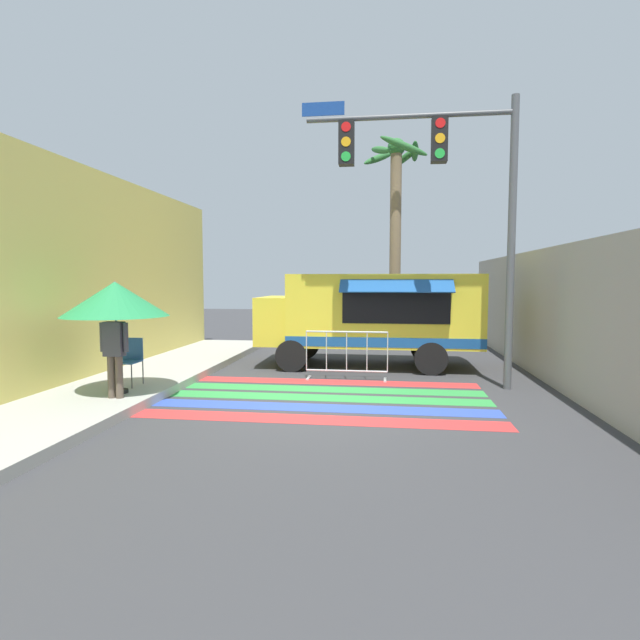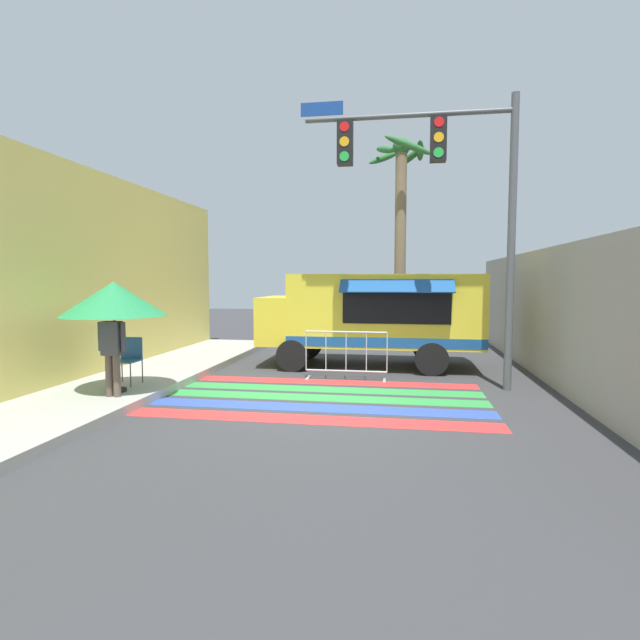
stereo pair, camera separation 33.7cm
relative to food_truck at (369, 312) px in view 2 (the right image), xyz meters
name	(u,v)px [view 2 (the right image)]	position (x,y,z in m)	size (l,w,h in m)	color
ground_plane	(314,404)	(-0.71, -4.24, -1.43)	(60.00, 60.00, 0.00)	#38383A
sidewalk_left	(60,390)	(-5.89, -4.24, -1.35)	(4.40, 16.00, 0.17)	#A8A59E
building_left_facade	(48,275)	(-6.04, -4.24, 0.93)	(0.25, 16.00, 4.73)	#E5D166
concrete_wall_right	(548,315)	(4.11, -1.24, 0.06)	(0.20, 16.00, 2.99)	#A39E93
crosswalk_painted	(319,398)	(-0.71, -3.75, -1.43)	(6.40, 3.60, 0.01)	red
food_truck	(369,312)	(0.00, 0.00, 0.00)	(5.67, 2.73, 2.42)	yellow
traffic_signal_pole	(440,179)	(1.60, -2.45, 2.91)	(4.42, 0.29, 6.00)	#515456
patio_umbrella	(114,299)	(-4.44, -4.56, 0.48)	(1.92, 1.92, 2.07)	black
folding_chair	(128,356)	(-4.61, -3.85, -0.70)	(0.48, 0.48, 0.94)	#4C4C51
vendor_person	(112,347)	(-4.27, -4.95, -0.36)	(0.53, 0.21, 1.61)	brown
barricade_front	(346,356)	(-0.39, -1.88, -0.88)	(1.88, 0.44, 1.12)	#B7BABF
palm_tree	(401,212)	(0.77, 4.45, 3.18)	(2.29, 2.36, 7.11)	#7A664C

